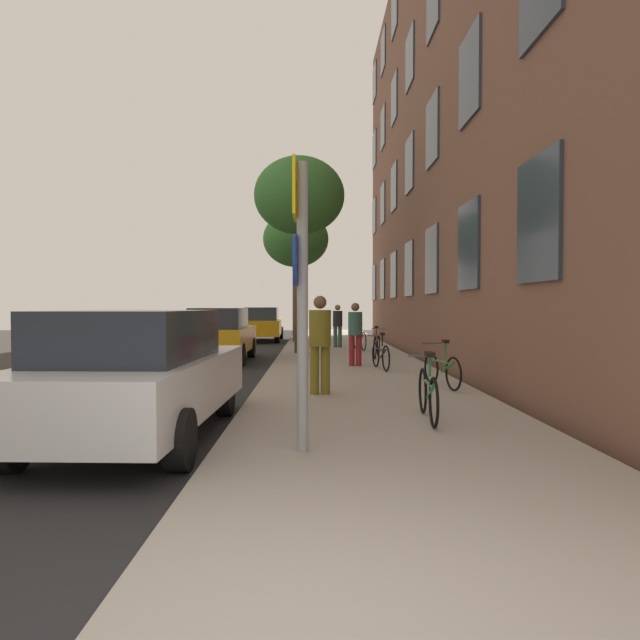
% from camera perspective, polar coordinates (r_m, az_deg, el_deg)
% --- Properties ---
extents(ground_plane, '(41.80, 41.80, 0.00)m').
position_cam_1_polar(ground_plane, '(17.63, -8.93, -4.04)').
color(ground_plane, '#332D28').
extents(road_asphalt, '(7.00, 38.00, 0.01)m').
position_cam_1_polar(road_asphalt, '(18.05, -15.56, -3.93)').
color(road_asphalt, '#232326').
rests_on(road_asphalt, ground).
extents(sidewalk, '(4.20, 38.00, 0.12)m').
position_cam_1_polar(sidewalk, '(17.47, 2.53, -3.87)').
color(sidewalk, '#9E9389').
rests_on(sidewalk, ground).
extents(building_facade, '(0.56, 27.00, 15.33)m').
position_cam_1_polar(building_facade, '(18.26, 11.37, 20.61)').
color(building_facade, brown).
rests_on(building_facade, ground).
extents(sign_post, '(0.16, 0.60, 3.10)m').
position_cam_1_polar(sign_post, '(5.81, -2.12, 4.11)').
color(sign_post, gray).
rests_on(sign_post, sidewalk).
extents(traffic_light, '(0.43, 0.24, 3.58)m').
position_cam_1_polar(traffic_light, '(24.60, -1.71, 3.54)').
color(traffic_light, black).
rests_on(traffic_light, sidewalk).
extents(tree_near, '(3.00, 3.00, 6.51)m').
position_cam_1_polar(tree_near, '(18.42, -2.19, 12.73)').
color(tree_near, '#4C3823').
rests_on(tree_near, sidewalk).
extents(tree_far, '(2.91, 2.91, 5.78)m').
position_cam_1_polar(tree_far, '(24.33, -2.56, 8.40)').
color(tree_far, brown).
rests_on(tree_far, sidewalk).
extents(bicycle_0, '(0.42, 1.64, 0.95)m').
position_cam_1_polar(bicycle_0, '(7.62, 11.30, -7.57)').
color(bicycle_0, black).
rests_on(bicycle_0, sidewalk).
extents(bicycle_1, '(0.49, 1.59, 0.93)m').
position_cam_1_polar(bicycle_1, '(10.72, 12.73, -5.02)').
color(bicycle_1, black).
rests_on(bicycle_1, sidewalk).
extents(bicycle_2, '(0.42, 1.57, 0.92)m').
position_cam_1_polar(bicycle_2, '(13.52, 6.41, -3.67)').
color(bicycle_2, black).
rests_on(bicycle_2, sidewalk).
extents(bicycle_3, '(0.52, 1.62, 0.97)m').
position_cam_1_polar(bicycle_3, '(16.52, 5.99, -2.66)').
color(bicycle_3, black).
rests_on(bicycle_3, sidewalk).
extents(bicycle_4, '(0.47, 1.69, 0.95)m').
position_cam_1_polar(bicycle_4, '(19.47, 4.20, -2.05)').
color(bicycle_4, black).
rests_on(bicycle_4, sidewalk).
extents(pedestrian_0, '(0.41, 0.41, 1.75)m').
position_cam_1_polar(pedestrian_0, '(9.59, 0.00, -1.91)').
color(pedestrian_0, olive).
rests_on(pedestrian_0, sidewalk).
extents(pedestrian_1, '(0.44, 0.44, 1.65)m').
position_cam_1_polar(pedestrian_1, '(14.20, 3.73, -1.04)').
color(pedestrian_1, maroon).
rests_on(pedestrian_1, sidewalk).
extents(pedestrian_2, '(0.51, 0.51, 1.63)m').
position_cam_1_polar(pedestrian_2, '(20.63, 1.87, -0.30)').
color(pedestrian_2, '#33594C').
rests_on(pedestrian_2, sidewalk).
extents(car_0, '(2.03, 4.42, 1.62)m').
position_cam_1_polar(car_0, '(7.19, -18.60, -5.32)').
color(car_0, silver).
rests_on(car_0, road_asphalt).
extents(car_1, '(1.77, 4.09, 1.62)m').
position_cam_1_polar(car_1, '(16.64, -10.44, -1.47)').
color(car_1, orange).
rests_on(car_1, road_asphalt).
extents(car_2, '(1.89, 4.53, 1.62)m').
position_cam_1_polar(car_2, '(26.09, -6.07, -0.40)').
color(car_2, orange).
rests_on(car_2, road_asphalt).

